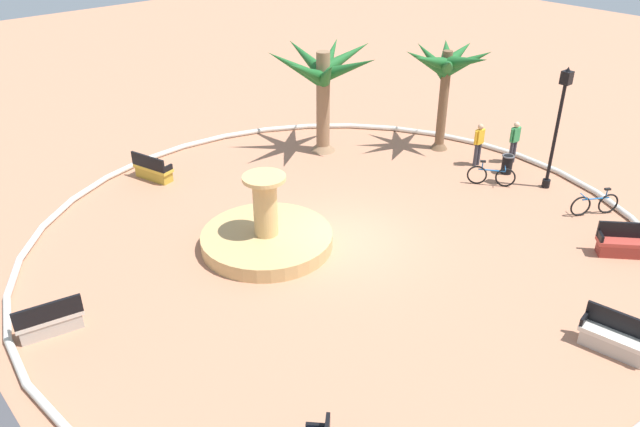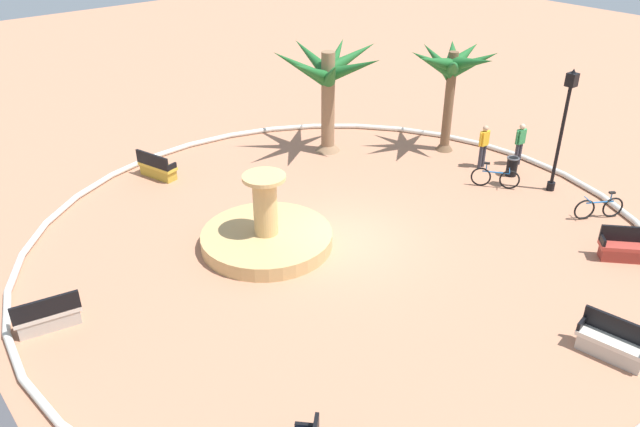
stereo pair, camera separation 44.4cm
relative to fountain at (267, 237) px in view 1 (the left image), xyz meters
The scene contains 15 objects.
ground_plane 2.35m from the fountain, 122.89° to the right, with size 80.00×80.00×0.00m, color tan.
plaza_curb 2.34m from the fountain, 122.89° to the right, with size 19.30×19.30×0.20m, color silver.
fountain is the anchor object (origin of this frame).
palm_tree_near_fountain 10.41m from the fountain, 81.82° to the right, with size 3.49×3.63×4.28m.
palm_tree_by_curb 8.06m from the fountain, 54.38° to the right, with size 4.61×4.63×4.29m.
bench_east 6.47m from the fountain, 87.73° to the left, with size 0.78×1.66×1.00m.
bench_west 10.64m from the fountain, 133.81° to the right, with size 1.51×1.46×1.00m.
bench_north 6.51m from the fountain, ahead, with size 1.68×0.93×1.00m.
bench_southeast 9.80m from the fountain, 160.01° to the right, with size 1.66×0.76×1.00m.
lamppost 10.79m from the fountain, 108.85° to the right, with size 0.32×0.32×4.40m.
trash_bin 10.07m from the fountain, 100.19° to the right, with size 0.46×0.46×0.73m.
bicycle_red_frame 10.86m from the fountain, 120.72° to the right, with size 0.93×1.51×0.94m.
bicycle_by_lamppost 8.82m from the fountain, 103.06° to the right, with size 1.42×1.06×0.94m.
person_cyclist_helmet 10.99m from the fountain, 97.08° to the right, with size 0.24×0.53×1.68m.
person_cyclist_photo 9.69m from the fountain, 93.56° to the right, with size 0.22×0.53×1.70m.
Camera 1 is at (-12.00, 11.42, 10.14)m, focal length 35.15 mm.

